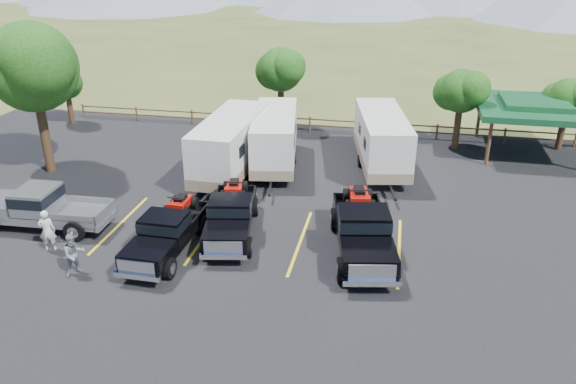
% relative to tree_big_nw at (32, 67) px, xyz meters
% --- Properties ---
extents(ground, '(320.00, 320.00, 0.00)m').
position_rel_tree_big_nw_xyz_m(ground, '(12.55, -9.03, -5.60)').
color(ground, '#3C4A1F').
rests_on(ground, ground).
extents(asphalt_lot, '(44.00, 34.00, 0.04)m').
position_rel_tree_big_nw_xyz_m(asphalt_lot, '(12.55, -6.03, -5.58)').
color(asphalt_lot, black).
rests_on(asphalt_lot, ground).
extents(stall_lines, '(12.12, 5.50, 0.01)m').
position_rel_tree_big_nw_xyz_m(stall_lines, '(12.55, -5.03, -5.55)').
color(stall_lines, gold).
rests_on(stall_lines, asphalt_lot).
extents(tree_big_nw, '(5.54, 5.18, 7.84)m').
position_rel_tree_big_nw_xyz_m(tree_big_nw, '(0.00, 0.00, 0.00)').
color(tree_big_nw, '#311E13').
rests_on(tree_big_nw, ground).
extents(tree_ne_a, '(3.11, 2.92, 4.76)m').
position_rel_tree_big_nw_xyz_m(tree_ne_a, '(21.52, 7.99, -2.11)').
color(tree_ne_a, '#311E13').
rests_on(tree_ne_a, ground).
extents(tree_ne_b, '(2.77, 2.59, 4.27)m').
position_rel_tree_big_nw_xyz_m(tree_ne_b, '(27.52, 8.99, -2.47)').
color(tree_ne_b, '#311E13').
rests_on(tree_ne_b, ground).
extents(tree_north, '(3.46, 3.24, 5.25)m').
position_rel_tree_big_nw_xyz_m(tree_north, '(10.52, 9.99, -1.76)').
color(tree_north, '#311E13').
rests_on(tree_north, ground).
extents(tree_nw_small, '(2.59, 2.43, 3.85)m').
position_rel_tree_big_nw_xyz_m(tree_nw_small, '(-3.48, 7.99, -2.81)').
color(tree_nw_small, '#311E13').
rests_on(tree_nw_small, ground).
extents(rail_fence, '(36.12, 0.12, 1.00)m').
position_rel_tree_big_nw_xyz_m(rail_fence, '(14.55, 9.47, -4.99)').
color(rail_fence, '#523523').
rests_on(rail_fence, ground).
extents(pavilion, '(6.20, 6.20, 3.22)m').
position_rel_tree_big_nw_xyz_m(pavilion, '(25.55, 7.97, -2.81)').
color(pavilion, '#523523').
rests_on(pavilion, ground).
extents(rig_left, '(2.01, 5.50, 1.83)m').
position_rel_tree_big_nw_xyz_m(rig_left, '(9.53, -6.75, -4.68)').
color(rig_left, black).
rests_on(rig_left, asphalt_lot).
extents(rig_center, '(2.77, 5.83, 1.87)m').
position_rel_tree_big_nw_xyz_m(rig_center, '(11.57, -4.85, -4.66)').
color(rig_center, black).
rests_on(rig_center, asphalt_lot).
extents(rig_right, '(3.11, 6.55, 2.10)m').
position_rel_tree_big_nw_xyz_m(rig_right, '(17.06, -5.29, -4.54)').
color(rig_right, black).
rests_on(rig_right, asphalt_lot).
extents(trailer_left, '(2.42, 8.90, 3.10)m').
position_rel_tree_big_nw_xyz_m(trailer_left, '(9.72, 1.34, -3.93)').
color(trailer_left, silver).
rests_on(trailer_left, asphalt_lot).
extents(trailer_center, '(3.26, 8.51, 2.94)m').
position_rel_tree_big_nw_xyz_m(trailer_center, '(11.68, 3.11, -4.02)').
color(trailer_center, silver).
rests_on(trailer_center, asphalt_lot).
extents(trailer_right, '(3.49, 8.67, 3.00)m').
position_rel_tree_big_nw_xyz_m(trailer_right, '(17.33, 3.85, -3.99)').
color(trailer_right, silver).
rests_on(trailer_right, asphalt_lot).
extents(pickup_silver, '(6.09, 2.32, 1.80)m').
position_rel_tree_big_nw_xyz_m(pickup_silver, '(3.53, -5.94, -4.62)').
color(pickup_silver, gray).
rests_on(pickup_silver, asphalt_lot).
extents(person_a, '(0.74, 0.61, 1.73)m').
position_rel_tree_big_nw_xyz_m(person_a, '(4.86, -7.65, -4.69)').
color(person_a, silver).
rests_on(person_a, asphalt_lot).
extents(person_b, '(1.00, 1.02, 1.65)m').
position_rel_tree_big_nw_xyz_m(person_b, '(6.86, -9.07, -4.73)').
color(person_b, slate).
rests_on(person_b, asphalt_lot).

